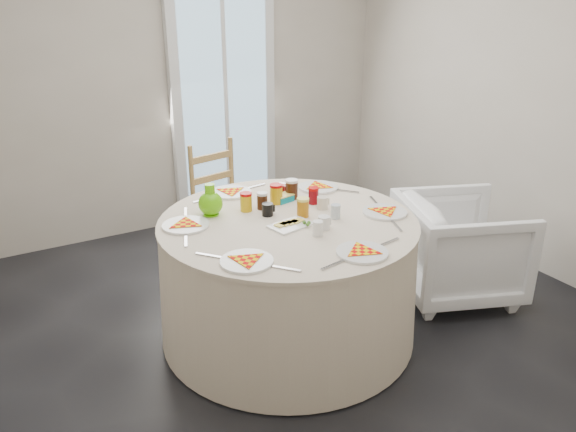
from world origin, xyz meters
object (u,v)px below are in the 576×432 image
table (288,279)px  green_pitcher (210,200)px  armchair (459,244)px  wooden_chair (227,208)px

table → green_pitcher: 0.68m
armchair → green_pitcher: 1.78m
armchair → table: bearing=103.4°
table → armchair: bearing=-8.0°
wooden_chair → armchair: (1.20, -1.27, -0.08)m
armchair → green_pitcher: size_ratio=4.14×
armchair → green_pitcher: (-1.65, 0.48, 0.48)m
wooden_chair → armchair: 1.75m
green_pitcher → armchair: bearing=-19.6°
table → armchair: size_ratio=2.00×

